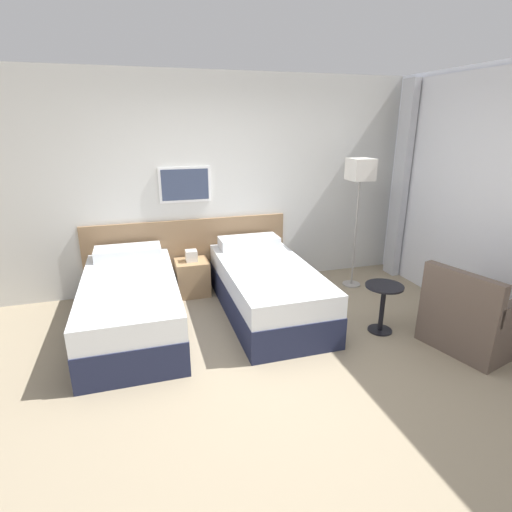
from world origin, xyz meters
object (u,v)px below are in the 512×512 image
(nightstand, at_px, (193,277))
(armchair, at_px, (472,320))
(bed_near_window, at_px, (267,288))
(floor_lamp, at_px, (360,177))
(bed_near_door, at_px, (131,304))
(side_table, at_px, (383,300))

(nightstand, relative_size, armchair, 0.64)
(nightstand, xyz_separation_m, armchair, (2.43, -2.06, 0.05))
(bed_near_window, xyz_separation_m, floor_lamp, (1.36, 0.43, 1.16))
(floor_lamp, relative_size, armchair, 1.84)
(nightstand, bearing_deg, floor_lamp, -8.67)
(bed_near_door, height_order, side_table, bed_near_door)
(bed_near_window, distance_m, armchair, 2.12)
(nightstand, distance_m, floor_lamp, 2.46)
(bed_near_door, height_order, armchair, armchair)
(bed_near_window, height_order, nightstand, bed_near_window)
(bed_near_door, relative_size, bed_near_window, 1.00)
(bed_near_door, relative_size, armchair, 2.18)
(bed_near_door, relative_size, floor_lamp, 1.18)
(bed_near_door, distance_m, floor_lamp, 3.12)
(bed_near_door, distance_m, bed_near_window, 1.50)
(bed_near_window, bearing_deg, nightstand, 134.73)
(nightstand, relative_size, floor_lamp, 0.35)
(side_table, height_order, armchair, armchair)
(armchair, bearing_deg, bed_near_window, 37.12)
(floor_lamp, distance_m, side_table, 1.68)
(bed_near_window, distance_m, side_table, 1.29)
(side_table, bearing_deg, bed_near_door, 162.66)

